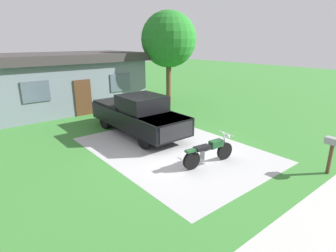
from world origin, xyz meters
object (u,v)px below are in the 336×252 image
object	(u,v)px
pickup_truck	(137,114)
shade_tree	(169,40)
neighbor_house	(66,80)
mailbox	(332,146)
motorcycle	(209,152)

from	to	relation	value
pickup_truck	shade_tree	bearing A→B (deg)	38.17
pickup_truck	neighbor_house	bearing A→B (deg)	94.91
mailbox	pickup_truck	bearing A→B (deg)	109.21
pickup_truck	mailbox	world-z (taller)	pickup_truck
mailbox	shade_tree	bearing A→B (deg)	76.32
pickup_truck	motorcycle	bearing A→B (deg)	-88.85
mailbox	neighbor_house	xyz separation A→B (m)	(-3.26, 14.87, 0.81)
pickup_truck	shade_tree	distance (m)	7.80
motorcycle	pickup_truck	bearing A→B (deg)	91.15
motorcycle	shade_tree	bearing A→B (deg)	58.50
shade_tree	neighbor_house	bearing A→B (deg)	154.32
pickup_truck	shade_tree	world-z (taller)	shade_tree
motorcycle	pickup_truck	distance (m)	4.56
pickup_truck	neighbor_house	size ratio (longest dim) A/B	0.59
motorcycle	neighbor_house	world-z (taller)	neighbor_house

